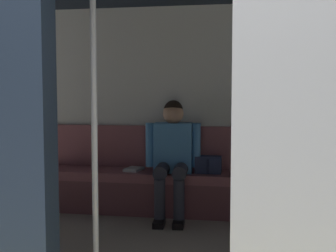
% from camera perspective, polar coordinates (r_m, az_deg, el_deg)
% --- Properties ---
extents(train_car, '(6.40, 2.86, 2.26)m').
position_cam_1_polar(train_car, '(3.32, 0.44, 8.87)').
color(train_car, '#ADAFB5').
rests_on(train_car, ground_plane).
extents(bench_seat, '(3.28, 0.44, 0.43)m').
position_cam_1_polar(bench_seat, '(4.49, 3.39, -7.32)').
color(bench_seat, '#935156').
rests_on(bench_seat, ground_plane).
extents(person_seated, '(0.55, 0.69, 1.16)m').
position_cam_1_polar(person_seated, '(4.41, 0.57, -3.24)').
color(person_seated, '#4C8CC6').
rests_on(person_seated, ground_plane).
extents(handbag, '(0.26, 0.15, 0.17)m').
position_cam_1_polar(handbag, '(4.48, 5.20, -4.95)').
color(handbag, '#262D4C').
rests_on(handbag, bench_seat).
extents(book, '(0.19, 0.24, 0.03)m').
position_cam_1_polar(book, '(4.63, -4.41, -5.54)').
color(book, silver).
rests_on(book, bench_seat).
extents(grab_pole_door, '(0.04, 0.04, 2.12)m').
position_cam_1_polar(grab_pole_door, '(2.64, -9.43, 0.38)').
color(grab_pole_door, silver).
rests_on(grab_pole_door, ground_plane).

